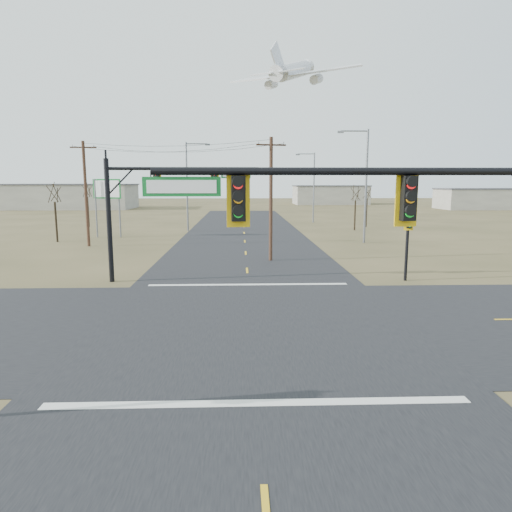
{
  "coord_description": "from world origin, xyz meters",
  "views": [
    {
      "loc": [
        -0.45,
        -19.45,
        6.15
      ],
      "look_at": [
        0.25,
        1.0,
        2.83
      ],
      "focal_mm": 32.0,
      "sensor_mm": 36.0,
      "label": 1
    }
  ],
  "objects_px": {
    "pedestal_signal_ne": "(409,229)",
    "bare_tree_d": "(367,192)",
    "highway_sign": "(107,197)",
    "bare_tree_b": "(87,190)",
    "streetlight_b": "(312,184)",
    "streetlight_a": "(364,180)",
    "streetlight_c": "(189,182)",
    "mast_arm_near": "(417,227)",
    "mast_arm_far": "(155,194)",
    "utility_pole_near": "(271,198)",
    "utility_pole_far": "(86,193)",
    "bare_tree_c": "(356,193)",
    "bare_tree_a": "(54,192)"
  },
  "relations": [
    {
      "from": "mast_arm_far",
      "to": "streetlight_c",
      "type": "xyz_separation_m",
      "value": [
        -1.28,
        30.17,
        0.79
      ]
    },
    {
      "from": "utility_pole_near",
      "to": "bare_tree_d",
      "type": "relative_size",
      "value": 1.61
    },
    {
      "from": "mast_arm_far",
      "to": "bare_tree_c",
      "type": "xyz_separation_m",
      "value": [
        20.0,
        30.26,
        -0.63
      ]
    },
    {
      "from": "streetlight_b",
      "to": "streetlight_a",
      "type": "bearing_deg",
      "value": -87.88
    },
    {
      "from": "bare_tree_a",
      "to": "bare_tree_c",
      "type": "bearing_deg",
      "value": 17.31
    },
    {
      "from": "streetlight_a",
      "to": "mast_arm_near",
      "type": "bearing_deg",
      "value": -90.15
    },
    {
      "from": "streetlight_c",
      "to": "bare_tree_a",
      "type": "distance_m",
      "value": 16.46
    },
    {
      "from": "bare_tree_c",
      "to": "streetlight_a",
      "type": "bearing_deg",
      "value": -100.81
    },
    {
      "from": "utility_pole_near",
      "to": "streetlight_b",
      "type": "bearing_deg",
      "value": 75.92
    },
    {
      "from": "mast_arm_near",
      "to": "utility_pole_near",
      "type": "xyz_separation_m",
      "value": [
        -1.83,
        24.94,
        -0.14
      ]
    },
    {
      "from": "pedestal_signal_ne",
      "to": "streetlight_c",
      "type": "xyz_separation_m",
      "value": [
        -16.89,
        30.62,
        2.91
      ]
    },
    {
      "from": "highway_sign",
      "to": "bare_tree_b",
      "type": "relative_size",
      "value": 1.02
    },
    {
      "from": "pedestal_signal_ne",
      "to": "bare_tree_b",
      "type": "xyz_separation_m",
      "value": [
        -31.54,
        36.48,
        1.8
      ]
    },
    {
      "from": "mast_arm_far",
      "to": "streetlight_a",
      "type": "distance_m",
      "value": 25.09
    },
    {
      "from": "pedestal_signal_ne",
      "to": "bare_tree_d",
      "type": "relative_size",
      "value": 0.77
    },
    {
      "from": "bare_tree_c",
      "to": "bare_tree_a",
      "type": "bearing_deg",
      "value": -162.69
    },
    {
      "from": "streetlight_b",
      "to": "pedestal_signal_ne",
      "type": "bearing_deg",
      "value": -92.08
    },
    {
      "from": "utility_pole_near",
      "to": "bare_tree_c",
      "type": "bearing_deg",
      "value": 61.47
    },
    {
      "from": "streetlight_c",
      "to": "bare_tree_c",
      "type": "height_order",
      "value": "streetlight_c"
    },
    {
      "from": "bare_tree_a",
      "to": "bare_tree_b",
      "type": "relative_size",
      "value": 1.02
    },
    {
      "from": "bare_tree_d",
      "to": "utility_pole_far",
      "type": "bearing_deg",
      "value": -150.59
    },
    {
      "from": "pedestal_signal_ne",
      "to": "highway_sign",
      "type": "relative_size",
      "value": 0.7
    },
    {
      "from": "pedestal_signal_ne",
      "to": "streetlight_b",
      "type": "relative_size",
      "value": 0.43
    },
    {
      "from": "streetlight_a",
      "to": "streetlight_b",
      "type": "xyz_separation_m",
      "value": [
        -1.42,
        23.99,
        -0.44
      ]
    },
    {
      "from": "mast_arm_far",
      "to": "pedestal_signal_ne",
      "type": "distance_m",
      "value": 15.76
    },
    {
      "from": "utility_pole_far",
      "to": "bare_tree_c",
      "type": "height_order",
      "value": "utility_pole_far"
    },
    {
      "from": "bare_tree_a",
      "to": "highway_sign",
      "type": "bearing_deg",
      "value": 42.1
    },
    {
      "from": "mast_arm_near",
      "to": "utility_pole_far",
      "type": "bearing_deg",
      "value": 113.67
    },
    {
      "from": "mast_arm_near",
      "to": "streetlight_a",
      "type": "bearing_deg",
      "value": 71.29
    },
    {
      "from": "mast_arm_near",
      "to": "bare_tree_d",
      "type": "height_order",
      "value": "mast_arm_near"
    },
    {
      "from": "utility_pole_near",
      "to": "highway_sign",
      "type": "height_order",
      "value": "utility_pole_near"
    },
    {
      "from": "mast_arm_near",
      "to": "bare_tree_a",
      "type": "distance_m",
      "value": 43.93
    },
    {
      "from": "utility_pole_near",
      "to": "streetlight_a",
      "type": "height_order",
      "value": "streetlight_a"
    },
    {
      "from": "utility_pole_near",
      "to": "bare_tree_c",
      "type": "xyz_separation_m",
      "value": [
        12.43,
        22.86,
        -0.16
      ]
    },
    {
      "from": "bare_tree_a",
      "to": "bare_tree_b",
      "type": "xyz_separation_m",
      "value": [
        -2.01,
        16.34,
        -0.04
      ]
    },
    {
      "from": "bare_tree_a",
      "to": "bare_tree_c",
      "type": "xyz_separation_m",
      "value": [
        33.92,
        10.57,
        -0.35
      ]
    },
    {
      "from": "streetlight_b",
      "to": "bare_tree_b",
      "type": "bearing_deg",
      "value": -171.04
    },
    {
      "from": "bare_tree_a",
      "to": "bare_tree_c",
      "type": "distance_m",
      "value": 35.54
    },
    {
      "from": "utility_pole_near",
      "to": "streetlight_b",
      "type": "xyz_separation_m",
      "value": [
        8.64,
        34.43,
        0.97
      ]
    },
    {
      "from": "streetlight_a",
      "to": "mast_arm_far",
      "type": "bearing_deg",
      "value": -121.73
    },
    {
      "from": "utility_pole_near",
      "to": "utility_pole_far",
      "type": "xyz_separation_m",
      "value": [
        -17.14,
        8.89,
        0.21
      ]
    },
    {
      "from": "streetlight_b",
      "to": "bare_tree_d",
      "type": "relative_size",
      "value": 1.79
    },
    {
      "from": "utility_pole_far",
      "to": "streetlight_a",
      "type": "xyz_separation_m",
      "value": [
        27.2,
        1.55,
        1.21
      ]
    },
    {
      "from": "highway_sign",
      "to": "bare_tree_c",
      "type": "height_order",
      "value": "highway_sign"
    },
    {
      "from": "mast_arm_far",
      "to": "bare_tree_a",
      "type": "xyz_separation_m",
      "value": [
        -13.92,
        19.68,
        -0.28
      ]
    },
    {
      "from": "highway_sign",
      "to": "bare_tree_b",
      "type": "distance_m",
      "value": 13.99
    },
    {
      "from": "mast_arm_near",
      "to": "mast_arm_far",
      "type": "relative_size",
      "value": 1.11
    },
    {
      "from": "bare_tree_a",
      "to": "utility_pole_near",
      "type": "bearing_deg",
      "value": -29.75
    },
    {
      "from": "bare_tree_a",
      "to": "bare_tree_c",
      "type": "relative_size",
      "value": 1.06
    },
    {
      "from": "highway_sign",
      "to": "streetlight_c",
      "type": "distance_m",
      "value": 10.81
    }
  ]
}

